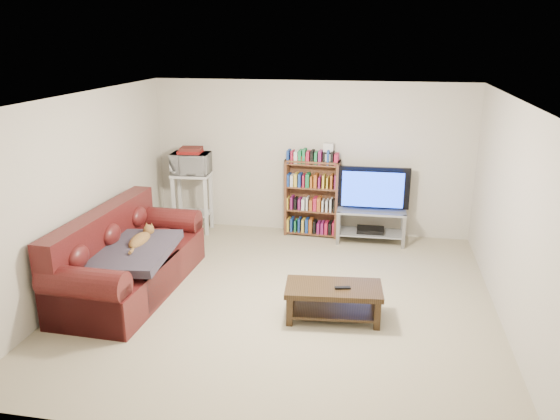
% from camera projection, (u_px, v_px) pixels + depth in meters
% --- Properties ---
extents(floor, '(5.00, 5.00, 0.00)m').
position_uv_depth(floor, '(282.00, 299.00, 6.61)').
color(floor, tan).
rests_on(floor, ground).
extents(ceiling, '(5.00, 5.00, 0.00)m').
position_uv_depth(ceiling, '(282.00, 98.00, 5.88)').
color(ceiling, white).
rests_on(ceiling, ground).
extents(wall_back, '(5.00, 0.00, 5.00)m').
position_uv_depth(wall_back, '(311.00, 158.00, 8.59)').
color(wall_back, beige).
rests_on(wall_back, ground).
extents(wall_front, '(5.00, 0.00, 5.00)m').
position_uv_depth(wall_front, '(220.00, 306.00, 3.91)').
color(wall_front, beige).
rests_on(wall_front, ground).
extents(wall_left, '(0.00, 5.00, 5.00)m').
position_uv_depth(wall_left, '(82.00, 193.00, 6.68)').
color(wall_left, beige).
rests_on(wall_left, ground).
extents(wall_right, '(0.00, 5.00, 5.00)m').
position_uv_depth(wall_right, '(513.00, 217.00, 5.81)').
color(wall_right, beige).
rests_on(wall_right, ground).
extents(sofa, '(1.10, 2.39, 1.00)m').
position_uv_depth(sofa, '(125.00, 263.00, 6.78)').
color(sofa, '#481312').
rests_on(sofa, floor).
extents(blanket, '(0.97, 1.22, 0.19)m').
position_uv_depth(blanket, '(132.00, 252.00, 6.52)').
color(blanket, '#322B37').
rests_on(blanket, sofa).
extents(cat, '(0.28, 0.65, 0.19)m').
position_uv_depth(cat, '(140.00, 241.00, 6.70)').
color(cat, brown).
rests_on(cat, sofa).
extents(coffee_table, '(1.11, 0.63, 0.39)m').
position_uv_depth(coffee_table, '(333.00, 296.00, 6.09)').
color(coffee_table, black).
rests_on(coffee_table, floor).
extents(remote, '(0.18, 0.09, 0.02)m').
position_uv_depth(remote, '(343.00, 288.00, 5.99)').
color(remote, black).
rests_on(remote, coffee_table).
extents(tv_stand, '(1.04, 0.49, 0.52)m').
position_uv_depth(tv_stand, '(371.00, 220.00, 8.34)').
color(tv_stand, '#999EA3').
rests_on(tv_stand, floor).
extents(television, '(1.12, 0.17, 0.64)m').
position_uv_depth(television, '(373.00, 189.00, 8.19)').
color(television, black).
rests_on(television, tv_stand).
extents(dvd_player, '(0.42, 0.30, 0.06)m').
position_uv_depth(dvd_player, '(370.00, 230.00, 8.39)').
color(dvd_player, black).
rests_on(dvd_player, tv_stand).
extents(bookshelf, '(0.86, 0.31, 1.22)m').
position_uv_depth(bookshelf, '(312.00, 197.00, 8.56)').
color(bookshelf, brown).
rests_on(bookshelf, floor).
extents(shelf_clutter, '(0.63, 0.20, 0.28)m').
position_uv_depth(shelf_clutter, '(319.00, 153.00, 8.33)').
color(shelf_clutter, silver).
rests_on(shelf_clutter, bookshelf).
extents(microwave_stand, '(0.63, 0.48, 0.96)m').
position_uv_depth(microwave_stand, '(192.00, 194.00, 8.74)').
color(microwave_stand, silver).
rests_on(microwave_stand, floor).
extents(microwave, '(0.62, 0.44, 0.33)m').
position_uv_depth(microwave, '(191.00, 163.00, 8.59)').
color(microwave, silver).
rests_on(microwave, microwave_stand).
extents(game_boxes, '(0.37, 0.33, 0.05)m').
position_uv_depth(game_boxes, '(190.00, 151.00, 8.53)').
color(game_boxes, maroon).
rests_on(game_boxes, microwave).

